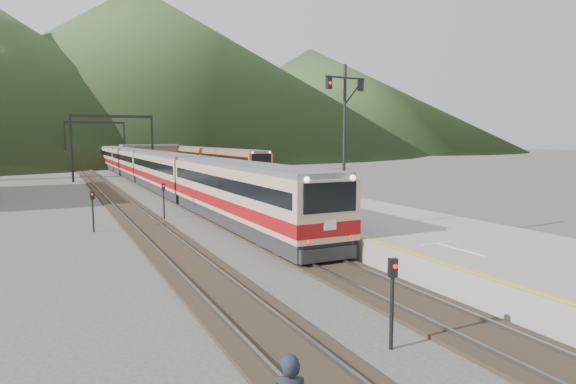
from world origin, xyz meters
TOP-DOWN VIEW (x-y plane):
  - ground at (0.00, 0.00)m, footprint 400.00×400.00m
  - track_main at (0.00, 40.00)m, footprint 2.60×200.00m
  - track_far at (-5.00, 40.00)m, footprint 2.60×200.00m
  - track_second at (11.50, 40.00)m, footprint 2.60×200.00m
  - platform at (5.60, 38.00)m, footprint 8.00×100.00m
  - gantry_near at (-2.85, 55.00)m, footprint 9.55×0.25m
  - gantry_far at (-2.85, 80.00)m, footprint 9.55×0.25m
  - station_shed at (5.60, 78.00)m, footprint 9.40×4.40m
  - hill_b at (30.00, 230.00)m, footprint 220.00×220.00m
  - hill_c at (110.00, 210.00)m, footprint 160.00×160.00m
  - main_train at (0.00, 49.15)m, footprint 2.92×80.04m
  - second_train at (11.50, 72.26)m, footprint 2.86×58.77m
  - signal_mast at (2.25, 11.63)m, footprint 2.20×0.37m
  - short_signal_a at (-2.55, 2.02)m, footprint 0.27×0.23m
  - short_signal_b at (-3.40, 24.03)m, footprint 0.24×0.19m
  - short_signal_c at (-7.85, 21.20)m, footprint 0.25×0.21m

SIDE VIEW (x-z plane):
  - ground at x=0.00m, z-range 0.00..0.00m
  - track_main at x=0.00m, z-range -0.05..0.18m
  - track_far at x=-5.00m, z-range -0.05..0.18m
  - track_second at x=11.50m, z-range -0.05..0.18m
  - platform at x=5.60m, z-range 0.00..1.00m
  - short_signal_a at x=-2.55m, z-range 0.33..2.60m
  - short_signal_b at x=-3.40m, z-range 0.33..2.60m
  - short_signal_c at x=-7.85m, z-range 0.33..2.60m
  - second_train at x=11.50m, z-range 0.23..3.73m
  - main_train at x=0.00m, z-range 0.23..3.79m
  - station_shed at x=5.60m, z-range 1.02..4.12m
  - signal_mast at x=2.25m, z-range 1.80..9.25m
  - gantry_near at x=-2.85m, z-range 1.59..9.59m
  - gantry_far at x=-2.85m, z-range 1.59..9.59m
  - hill_c at x=110.00m, z-range 0.00..50.00m
  - hill_b at x=30.00m, z-range 0.00..75.00m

